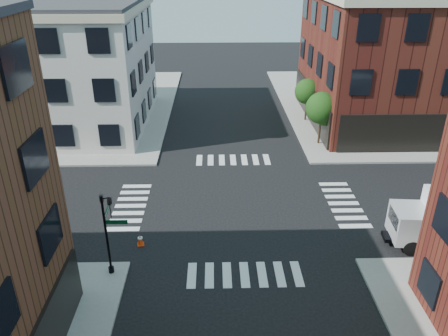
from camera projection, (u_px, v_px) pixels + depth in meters
ground at (238, 205)px, 28.61m from camera, size 120.00×120.00×0.00m
sidewalk_ne at (418, 104)px, 47.91m from camera, size 30.00×30.00×0.15m
sidewalk_nw at (33, 107)px, 47.02m from camera, size 30.00×30.00×0.15m
building_ne at (448, 59)px, 40.81m from camera, size 25.00×16.00×12.00m
building_nw at (24, 67)px, 40.20m from camera, size 22.00×16.00×11.00m
tree_near at (322, 110)px, 36.36m from camera, size 2.69×2.69×4.49m
tree_far at (308, 93)px, 41.89m from camera, size 2.43×2.43×4.07m
signal_pole at (108, 226)px, 21.22m from camera, size 1.29×1.24×4.60m
traffic_cone at (140, 240)px, 24.50m from camera, size 0.45×0.45×0.69m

